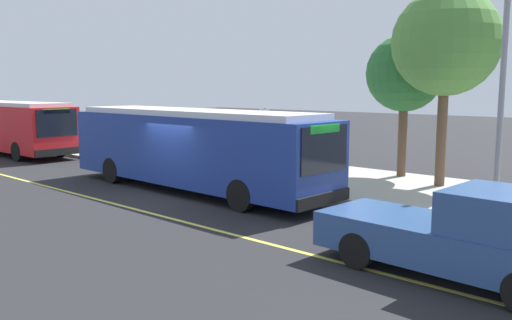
# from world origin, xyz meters

# --- Properties ---
(ground_plane) EXTENTS (120.00, 120.00, 0.00)m
(ground_plane) POSITION_xyz_m (0.00, 0.00, 0.00)
(ground_plane) COLOR #232326
(sidewalk_curb) EXTENTS (44.00, 6.40, 0.15)m
(sidewalk_curb) POSITION_xyz_m (0.00, 6.00, 0.07)
(sidewalk_curb) COLOR #A8A399
(sidewalk_curb) RESTS_ON ground_plane
(lane_stripe_center) EXTENTS (36.00, 0.14, 0.01)m
(lane_stripe_center) POSITION_xyz_m (0.00, -2.20, 0.00)
(lane_stripe_center) COLOR #E0D64C
(lane_stripe_center) RESTS_ON ground_plane
(transit_bus_main) EXTENTS (11.83, 2.79, 2.95)m
(transit_bus_main) POSITION_xyz_m (-0.27, 1.01, 1.62)
(transit_bus_main) COLOR navy
(transit_bus_main) RESTS_ON ground_plane
(transit_bus_second) EXTENTS (10.41, 2.78, 2.95)m
(transit_bus_second) POSITION_xyz_m (-16.07, 1.28, 1.61)
(transit_bus_second) COLOR red
(transit_bus_second) RESTS_ON ground_plane
(pickup_truck) EXTENTS (5.47, 2.21, 1.85)m
(pickup_truck) POSITION_xyz_m (10.53, -1.45, 0.86)
(pickup_truck) COLOR #2D4C84
(pickup_truck) RESTS_ON ground_plane
(bus_shelter) EXTENTS (2.90, 1.60, 2.48)m
(bus_shelter) POSITION_xyz_m (-1.87, 5.58, 1.92)
(bus_shelter) COLOR #333338
(bus_shelter) RESTS_ON sidewalk_curb
(waiting_bench) EXTENTS (1.60, 0.48, 0.95)m
(waiting_bench) POSITION_xyz_m (-1.87, 5.42, 0.63)
(waiting_bench) COLOR brown
(waiting_bench) RESTS_ON sidewalk_curb
(route_sign_post) EXTENTS (0.44, 0.08, 2.80)m
(route_sign_post) POSITION_xyz_m (0.91, 3.60, 1.96)
(route_sign_post) COLOR #333338
(route_sign_post) RESTS_ON sidewalk_curb
(pedestrian_commuter) EXTENTS (0.24, 0.40, 1.69)m
(pedestrian_commuter) POSITION_xyz_m (1.57, 4.86, 1.12)
(pedestrian_commuter) COLOR #282D47
(pedestrian_commuter) RESTS_ON sidewalk_curb
(street_tree_near_shelter) EXTENTS (3.81, 3.81, 7.08)m
(street_tree_near_shelter) POSITION_xyz_m (6.30, 7.25, 5.30)
(street_tree_near_shelter) COLOR brown
(street_tree_near_shelter) RESTS_ON sidewalk_curb
(street_tree_upstreet) EXTENTS (3.06, 3.06, 5.68)m
(street_tree_upstreet) POSITION_xyz_m (4.24, 8.28, 4.26)
(street_tree_upstreet) COLOR brown
(street_tree_upstreet) RESTS_ON sidewalk_curb
(utility_pole) EXTENTS (0.16, 0.16, 6.40)m
(utility_pole) POSITION_xyz_m (9.43, 3.66, 3.35)
(utility_pole) COLOR gray
(utility_pole) RESTS_ON sidewalk_curb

